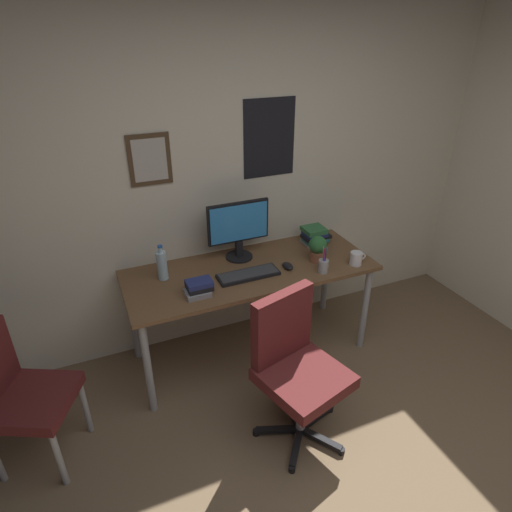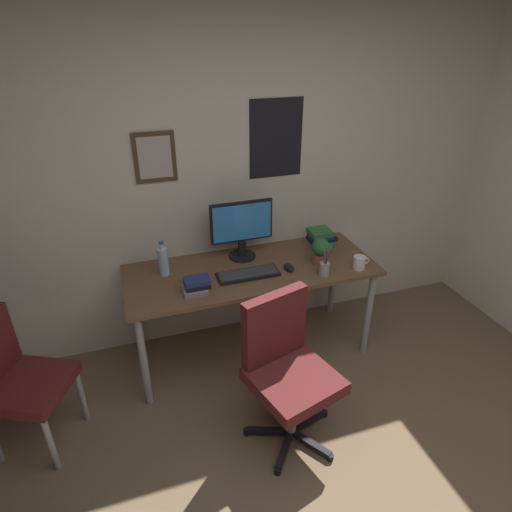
{
  "view_description": "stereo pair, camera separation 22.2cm",
  "coord_description": "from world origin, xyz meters",
  "px_view_note": "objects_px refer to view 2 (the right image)",
  "views": [
    {
      "loc": [
        -1.05,
        -0.76,
        2.29
      ],
      "look_at": [
        -0.02,
        1.62,
        0.9
      ],
      "focal_mm": 30.58,
      "sensor_mm": 36.0,
      "label": 1
    },
    {
      "loc": [
        -0.84,
        -0.84,
        2.29
      ],
      "look_at": [
        -0.02,
        1.62,
        0.9
      ],
      "focal_mm": 30.58,
      "sensor_mm": 36.0,
      "label": 2
    }
  ],
  "objects_px": {
    "book_stack_left": "(320,238)",
    "book_stack_right": "(196,285)",
    "office_chair": "(286,364)",
    "computer_mouse": "(289,267)",
    "side_chair": "(16,377)",
    "pen_cup": "(325,268)",
    "monitor": "(242,227)",
    "keyboard": "(248,274)",
    "potted_plant": "(320,250)",
    "water_bottle": "(163,261)",
    "coffee_mug_near": "(360,263)"
  },
  "relations": [
    {
      "from": "book_stack_left",
      "to": "book_stack_right",
      "type": "xyz_separation_m",
      "value": [
        -1.05,
        -0.34,
        -0.02
      ]
    },
    {
      "from": "office_chair",
      "to": "computer_mouse",
      "type": "height_order",
      "value": "office_chair"
    },
    {
      "from": "side_chair",
      "to": "pen_cup",
      "type": "height_order",
      "value": "pen_cup"
    },
    {
      "from": "side_chair",
      "to": "book_stack_left",
      "type": "height_order",
      "value": "book_stack_left"
    },
    {
      "from": "book_stack_right",
      "to": "computer_mouse",
      "type": "bearing_deg",
      "value": 6.07
    },
    {
      "from": "monitor",
      "to": "keyboard",
      "type": "height_order",
      "value": "monitor"
    },
    {
      "from": "pen_cup",
      "to": "computer_mouse",
      "type": "bearing_deg",
      "value": 144.04
    },
    {
      "from": "computer_mouse",
      "to": "pen_cup",
      "type": "height_order",
      "value": "pen_cup"
    },
    {
      "from": "potted_plant",
      "to": "keyboard",
      "type": "bearing_deg",
      "value": -178.86
    },
    {
      "from": "office_chair",
      "to": "pen_cup",
      "type": "distance_m",
      "value": 0.76
    },
    {
      "from": "office_chair",
      "to": "keyboard",
      "type": "bearing_deg",
      "value": 91.44
    },
    {
      "from": "computer_mouse",
      "to": "book_stack_left",
      "type": "distance_m",
      "value": 0.46
    },
    {
      "from": "side_chair",
      "to": "potted_plant",
      "type": "height_order",
      "value": "potted_plant"
    },
    {
      "from": "monitor",
      "to": "computer_mouse",
      "type": "height_order",
      "value": "monitor"
    },
    {
      "from": "water_bottle",
      "to": "coffee_mug_near",
      "type": "distance_m",
      "value": 1.37
    },
    {
      "from": "book_stack_right",
      "to": "book_stack_left",
      "type": "bearing_deg",
      "value": 17.95
    },
    {
      "from": "office_chair",
      "to": "keyboard",
      "type": "height_order",
      "value": "office_chair"
    },
    {
      "from": "keyboard",
      "to": "potted_plant",
      "type": "distance_m",
      "value": 0.56
    },
    {
      "from": "keyboard",
      "to": "potted_plant",
      "type": "xyz_separation_m",
      "value": [
        0.55,
        0.01,
        0.09
      ]
    },
    {
      "from": "side_chair",
      "to": "water_bottle",
      "type": "xyz_separation_m",
      "value": [
        0.93,
        0.46,
        0.36
      ]
    },
    {
      "from": "coffee_mug_near",
      "to": "potted_plant",
      "type": "height_order",
      "value": "potted_plant"
    },
    {
      "from": "computer_mouse",
      "to": "potted_plant",
      "type": "xyz_separation_m",
      "value": [
        0.25,
        0.02,
        0.09
      ]
    },
    {
      "from": "office_chair",
      "to": "monitor",
      "type": "distance_m",
      "value": 1.07
    },
    {
      "from": "office_chair",
      "to": "book_stack_right",
      "type": "height_order",
      "value": "office_chair"
    },
    {
      "from": "coffee_mug_near",
      "to": "book_stack_left",
      "type": "xyz_separation_m",
      "value": [
        -0.11,
        0.41,
        0.02
      ]
    },
    {
      "from": "keyboard",
      "to": "water_bottle",
      "type": "height_order",
      "value": "water_bottle"
    },
    {
      "from": "book_stack_left",
      "to": "keyboard",
      "type": "bearing_deg",
      "value": -158.88
    },
    {
      "from": "pen_cup",
      "to": "book_stack_left",
      "type": "distance_m",
      "value": 0.45
    },
    {
      "from": "side_chair",
      "to": "potted_plant",
      "type": "bearing_deg",
      "value": 7.68
    },
    {
      "from": "office_chair",
      "to": "keyboard",
      "type": "distance_m",
      "value": 0.72
    },
    {
      "from": "water_bottle",
      "to": "coffee_mug_near",
      "type": "relative_size",
      "value": 2.03
    },
    {
      "from": "coffee_mug_near",
      "to": "potted_plant",
      "type": "xyz_separation_m",
      "value": [
        -0.23,
        0.16,
        0.06
      ]
    },
    {
      "from": "water_bottle",
      "to": "potted_plant",
      "type": "distance_m",
      "value": 1.11
    },
    {
      "from": "side_chair",
      "to": "keyboard",
      "type": "distance_m",
      "value": 1.53
    },
    {
      "from": "water_bottle",
      "to": "potted_plant",
      "type": "bearing_deg",
      "value": -9.87
    },
    {
      "from": "water_bottle",
      "to": "book_stack_right",
      "type": "distance_m",
      "value": 0.33
    },
    {
      "from": "office_chair",
      "to": "book_stack_right",
      "type": "bearing_deg",
      "value": 123.44
    },
    {
      "from": "water_bottle",
      "to": "pen_cup",
      "type": "xyz_separation_m",
      "value": [
        1.05,
        -0.36,
        -0.05
      ]
    },
    {
      "from": "keyboard",
      "to": "office_chair",
      "type": "bearing_deg",
      "value": -88.56
    },
    {
      "from": "keyboard",
      "to": "potted_plant",
      "type": "height_order",
      "value": "potted_plant"
    },
    {
      "from": "side_chair",
      "to": "book_stack_right",
      "type": "height_order",
      "value": "side_chair"
    },
    {
      "from": "water_bottle",
      "to": "potted_plant",
      "type": "height_order",
      "value": "water_bottle"
    },
    {
      "from": "keyboard",
      "to": "book_stack_left",
      "type": "height_order",
      "value": "book_stack_left"
    },
    {
      "from": "office_chair",
      "to": "water_bottle",
      "type": "height_order",
      "value": "water_bottle"
    },
    {
      "from": "book_stack_left",
      "to": "side_chair",
      "type": "bearing_deg",
      "value": -166.37
    },
    {
      "from": "potted_plant",
      "to": "computer_mouse",
      "type": "bearing_deg",
      "value": -175.54
    },
    {
      "from": "coffee_mug_near",
      "to": "book_stack_right",
      "type": "height_order",
      "value": "same"
    },
    {
      "from": "office_chair",
      "to": "keyboard",
      "type": "relative_size",
      "value": 2.21
    },
    {
      "from": "book_stack_left",
      "to": "pen_cup",
      "type": "bearing_deg",
      "value": -112.12
    },
    {
      "from": "computer_mouse",
      "to": "coffee_mug_near",
      "type": "xyz_separation_m",
      "value": [
        0.48,
        -0.14,
        0.03
      ]
    }
  ]
}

